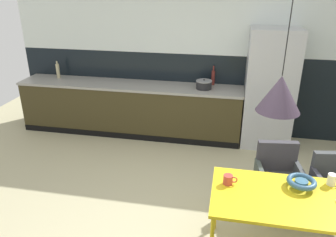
% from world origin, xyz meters
% --- Properties ---
extents(back_wall_splashback_dark, '(7.08, 0.12, 1.37)m').
position_xyz_m(back_wall_splashback_dark, '(0.00, 2.77, 0.68)').
color(back_wall_splashback_dark, black).
rests_on(back_wall_splashback_dark, ground).
extents(back_wall_panel_upper, '(7.08, 0.12, 1.37)m').
position_xyz_m(back_wall_panel_upper, '(0.00, 2.77, 2.05)').
color(back_wall_panel_upper, silver).
rests_on(back_wall_panel_upper, back_wall_splashback_dark).
extents(kitchen_counter, '(3.80, 0.63, 0.88)m').
position_xyz_m(kitchen_counter, '(-1.51, 2.41, 0.44)').
color(kitchen_counter, '#39321A').
rests_on(kitchen_counter, ground).
extents(refrigerator_column, '(0.75, 0.60, 1.87)m').
position_xyz_m(refrigerator_column, '(0.78, 2.41, 0.93)').
color(refrigerator_column, '#ADAFB2').
rests_on(refrigerator_column, ground).
extents(dining_table, '(1.58, 0.77, 0.76)m').
position_xyz_m(dining_table, '(0.87, -0.14, 0.71)').
color(dining_table, yellow).
rests_on(dining_table, ground).
extents(armchair_far_side, '(0.55, 0.54, 0.76)m').
position_xyz_m(armchair_far_side, '(1.39, 0.68, 0.49)').
color(armchair_far_side, '#3E3F40').
rests_on(armchair_far_side, ground).
extents(armchair_near_window, '(0.54, 0.53, 0.81)m').
position_xyz_m(armchair_near_window, '(0.78, 0.72, 0.51)').
color(armchair_near_window, '#3E3F40').
rests_on(armchair_near_window, ground).
extents(fruit_bowl, '(0.26, 0.26, 0.08)m').
position_xyz_m(fruit_bowl, '(0.88, 0.04, 0.81)').
color(fruit_bowl, '#33607F').
rests_on(fruit_bowl, dining_table).
extents(mug_glass_clear, '(0.13, 0.08, 0.11)m').
position_xyz_m(mug_glass_clear, '(1.16, 0.14, 0.81)').
color(mug_glass_clear, white).
rests_on(mug_glass_clear, dining_table).
extents(mug_dark_espresso, '(0.13, 0.09, 0.09)m').
position_xyz_m(mug_dark_espresso, '(0.22, -0.03, 0.80)').
color(mug_dark_espresso, '#B23D33').
rests_on(mug_dark_espresso, dining_table).
extents(cooking_pot, '(0.26, 0.26, 0.16)m').
position_xyz_m(cooking_pot, '(-0.24, 2.40, 0.95)').
color(cooking_pot, black).
rests_on(cooking_pot, kitchen_counter).
extents(bottle_oil_tall, '(0.06, 0.06, 0.30)m').
position_xyz_m(bottle_oil_tall, '(-2.85, 2.52, 1.01)').
color(bottle_oil_tall, tan).
rests_on(bottle_oil_tall, kitchen_counter).
extents(bottle_wine_green, '(0.06, 0.06, 0.32)m').
position_xyz_m(bottle_wine_green, '(-0.12, 2.64, 1.01)').
color(bottle_wine_green, maroon).
rests_on(bottle_wine_green, kitchen_counter).
extents(pendant_lamp_over_table_near, '(0.34, 0.34, 1.12)m').
position_xyz_m(pendant_lamp_over_table_near, '(0.55, -0.15, 1.71)').
color(pendant_lamp_over_table_near, black).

